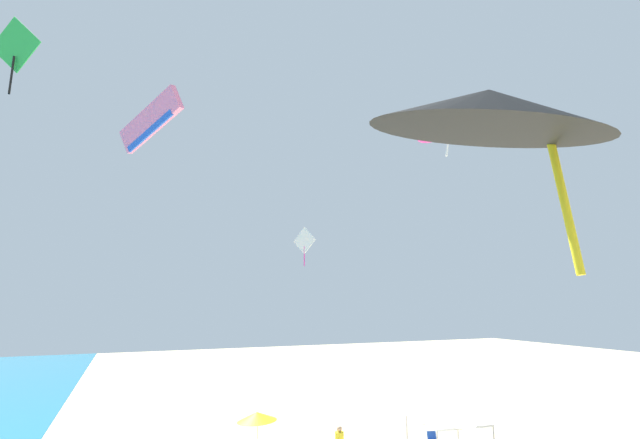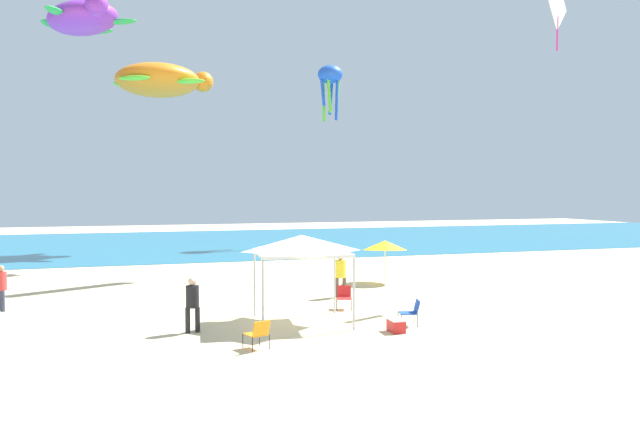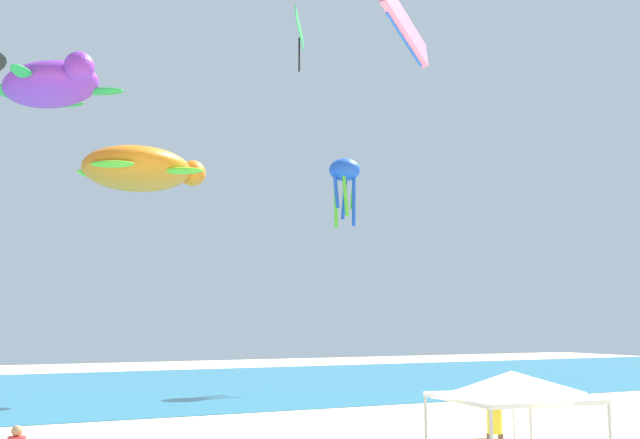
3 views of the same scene
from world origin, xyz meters
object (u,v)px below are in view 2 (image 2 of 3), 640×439
person_beachcomber (192,300)px  kite_turtle_purple (83,18)px  beach_umbrella (385,245)px  kite_diamond_white (558,8)px  folding_chair_near_cooler (258,332)px  kite_octopus_blue (330,77)px  folding_chair_right_of_tent (344,296)px  folding_chair_left_of_tent (411,311)px  canopy_tent (302,245)px  person_kite_handler (1,284)px  person_far_stroller (341,272)px  kite_turtle_orange (160,81)px  cooler_box (396,325)px

person_beachcomber → kite_turtle_purple: bearing=92.3°
beach_umbrella → kite_diamond_white: 12.44m
folding_chair_near_cooler → kite_octopus_blue: bearing=-130.3°
folding_chair_right_of_tent → folding_chair_left_of_tent: (1.06, -3.31, 0.00)m
folding_chair_right_of_tent → kite_turtle_purple: 28.05m
canopy_tent → folding_chair_near_cooler: canopy_tent is taller
beach_umbrella → folding_chair_right_of_tent: (-4.01, -5.43, -1.27)m
person_beachcomber → kite_octopus_blue: 32.95m
person_kite_handler → kite_octopus_blue: (19.83, 21.90, 12.12)m
canopy_tent → folding_chair_left_of_tent: bearing=-24.7°
person_far_stroller → folding_chair_left_of_tent: bearing=129.3°
folding_chair_near_cooler → person_kite_handler: bearing=-65.2°
canopy_tent → person_far_stroller: canopy_tent is taller
folding_chair_left_of_tent → kite_turtle_purple: kite_turtle_purple is taller
person_beachcomber → kite_turtle_orange: (0.83, 26.36, 10.98)m
folding_chair_left_of_tent → cooler_box: bearing=-37.0°
folding_chair_left_of_tent → person_kite_handler: person_kite_handler is taller
canopy_tent → folding_chair_near_cooler: 4.15m
beach_umbrella → kite_turtle_orange: bearing=115.2°
kite_turtle_purple → kite_octopus_blue: 18.23m
kite_diamond_white → person_kite_handler: bearing=141.5°
folding_chair_left_of_tent → kite_octopus_blue: kite_octopus_blue is taller
person_beachcomber → canopy_tent: bearing=-1.8°
folding_chair_right_of_tent → cooler_box: folding_chair_right_of_tent is taller
canopy_tent → kite_turtle_orange: size_ratio=0.44×
folding_chair_near_cooler → beach_umbrella: bearing=-146.9°
cooler_box → person_far_stroller: (0.48, 6.29, 0.83)m
folding_chair_near_cooler → person_far_stroller: size_ratio=0.46×
cooler_box → folding_chair_left_of_tent: bearing=38.9°
beach_umbrella → kite_turtle_purple: bearing=130.0°
folding_chair_right_of_tent → cooler_box: 4.01m
person_far_stroller → person_kite_handler: (-12.44, 1.04, -0.07)m
folding_chair_right_of_tent → kite_octopus_blue: bearing=93.1°
folding_chair_right_of_tent → kite_turtle_orange: (-4.82, 24.19, 11.48)m
folding_chair_near_cooler → person_far_stroller: person_far_stroller is taller
folding_chair_right_of_tent → cooler_box: size_ratio=1.29×
kite_turtle_purple → folding_chair_left_of_tent: bearing=5.4°
beach_umbrella → folding_chair_near_cooler: beach_umbrella is taller
folding_chair_right_of_tent → person_kite_handler: 12.22m
person_kite_handler → beach_umbrella: bearing=70.5°
cooler_box → kite_diamond_white: kite_diamond_white is taller
folding_chair_right_of_tent → person_beachcomber: size_ratio=0.49×
beach_umbrella → kite_turtle_purple: kite_turtle_purple is taller
person_far_stroller → person_kite_handler: person_far_stroller is taller
person_beachcomber → kite_diamond_white: size_ratio=0.59×
person_kite_handler → kite_turtle_orange: (6.92, 20.86, 11.00)m
person_far_stroller → kite_turtle_orange: (-5.52, 21.90, 10.93)m
person_kite_handler → folding_chair_right_of_tent: bearing=47.0°
folding_chair_left_of_tent → cooler_box: size_ratio=1.29×
folding_chair_right_of_tent → person_far_stroller: person_far_stroller is taller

